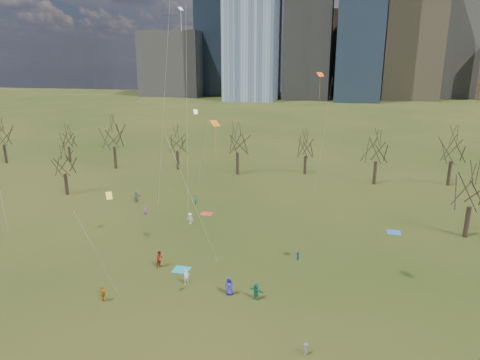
% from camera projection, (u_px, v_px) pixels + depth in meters
% --- Properties ---
extents(ground, '(500.00, 500.00, 0.00)m').
position_uv_depth(ground, '(211.00, 287.00, 39.48)').
color(ground, black).
rests_on(ground, ground).
extents(downtown_skyline, '(212.50, 78.00, 118.00)m').
position_uv_depth(downtown_skyline, '(320.00, 24.00, 226.97)').
color(downtown_skyline, slate).
rests_on(downtown_skyline, ground).
extents(bare_tree_row, '(113.04, 29.80, 9.50)m').
position_uv_depth(bare_tree_row, '(273.00, 146.00, 72.74)').
color(bare_tree_row, black).
rests_on(bare_tree_row, ground).
extents(blanket_teal, '(1.60, 1.50, 0.03)m').
position_uv_depth(blanket_teal, '(181.00, 270.00, 42.71)').
color(blanket_teal, teal).
rests_on(blanket_teal, ground).
extents(blanket_navy, '(1.60, 1.50, 0.03)m').
position_uv_depth(blanket_navy, '(394.00, 232.00, 52.01)').
color(blanket_navy, '#2458AA').
rests_on(blanket_navy, ground).
extents(blanket_crimson, '(1.60, 1.50, 0.03)m').
position_uv_depth(blanket_crimson, '(206.00, 214.00, 58.23)').
color(blanket_crimson, red).
rests_on(blanket_crimson, ground).
extents(person_0, '(0.85, 0.57, 1.70)m').
position_uv_depth(person_0, '(229.00, 286.00, 37.97)').
color(person_0, '#2F24A0').
rests_on(person_0, ground).
extents(person_1, '(0.64, 0.64, 1.50)m').
position_uv_depth(person_1, '(187.00, 277.00, 39.79)').
color(person_1, white).
rests_on(person_1, ground).
extents(person_2, '(0.97, 1.08, 1.82)m').
position_uv_depth(person_2, '(160.00, 259.00, 43.05)').
color(person_2, '#A02316').
rests_on(person_2, ground).
extents(person_3, '(0.59, 0.73, 0.98)m').
position_uv_depth(person_3, '(306.00, 349.00, 30.24)').
color(person_3, '#5C5B60').
rests_on(person_3, ground).
extents(person_4, '(0.92, 0.67, 1.45)m').
position_uv_depth(person_4, '(103.00, 294.00, 36.95)').
color(person_4, orange).
rests_on(person_4, ground).
extents(person_5, '(1.53, 0.92, 1.57)m').
position_uv_depth(person_5, '(256.00, 291.00, 37.23)').
color(person_5, '#1B7958').
rests_on(person_5, ground).
extents(person_7, '(0.49, 0.59, 1.40)m').
position_uv_depth(person_7, '(145.00, 211.00, 57.42)').
color(person_7, '#A0509F').
rests_on(person_7, ground).
extents(person_8, '(0.58, 0.60, 0.98)m').
position_uv_depth(person_8, '(297.00, 257.00, 44.48)').
color(person_8, '#224E95').
rests_on(person_8, ground).
extents(person_9, '(1.10, 0.89, 1.49)m').
position_uv_depth(person_9, '(190.00, 218.00, 54.51)').
color(person_9, silver).
rests_on(person_9, ground).
extents(person_11, '(1.12, 1.64, 1.70)m').
position_uv_depth(person_11, '(136.00, 197.00, 62.73)').
color(person_11, slate).
rests_on(person_11, ground).
extents(person_13, '(0.54, 0.65, 1.52)m').
position_uv_depth(person_13, '(196.00, 200.00, 61.60)').
color(person_13, '#176A5C').
rests_on(person_13, ground).
extents(kites_airborne, '(62.09, 38.89, 26.45)m').
position_uv_depth(kites_airborne, '(308.00, 133.00, 46.64)').
color(kites_airborne, orange).
rests_on(kites_airborne, ground).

